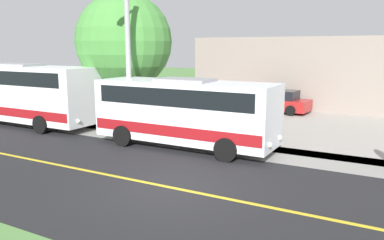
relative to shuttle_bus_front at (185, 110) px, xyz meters
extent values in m
plane|color=#548442|center=(4.47, 2.09, -1.60)|extent=(120.00, 120.00, 0.00)
cube|color=black|center=(4.47, 2.09, -1.59)|extent=(8.00, 100.00, 0.01)
cube|color=gray|center=(-0.73, 2.09, -1.60)|extent=(2.40, 100.00, 0.01)
cube|color=#9E9991|center=(-7.93, 5.09, -1.60)|extent=(14.00, 36.00, 0.01)
cube|color=gold|center=(4.47, 2.09, -1.59)|extent=(0.16, 100.00, 0.00)
cube|color=white|center=(0.00, 0.00, -0.03)|extent=(2.35, 7.74, 2.44)
cube|color=maroon|center=(0.00, 0.00, -0.70)|extent=(2.39, 7.59, 0.44)
cube|color=black|center=(0.00, 0.00, 0.64)|extent=(2.39, 6.97, 0.70)
cube|color=gray|center=(0.00, 0.00, 1.25)|extent=(1.41, 2.32, 0.12)
cylinder|color=black|center=(-1.17, 2.40, -1.15)|extent=(0.25, 0.90, 0.90)
cylinder|color=black|center=(1.17, 2.40, -1.15)|extent=(0.25, 0.90, 0.90)
cylinder|color=black|center=(-1.17, -2.40, -1.15)|extent=(0.25, 0.90, 0.90)
cylinder|color=black|center=(1.17, -2.40, -1.15)|extent=(0.25, 0.90, 0.90)
sphere|color=#F2EACC|center=(-0.65, 3.89, -0.90)|extent=(0.20, 0.20, 0.20)
sphere|color=#F2EACC|center=(0.65, 3.89, -0.90)|extent=(0.20, 0.20, 0.20)
cube|color=white|center=(-0.09, -10.61, 0.17)|extent=(2.52, 10.15, 2.84)
cube|color=maroon|center=(-0.09, -10.61, -0.70)|extent=(2.56, 9.95, 0.44)
cube|color=black|center=(-0.09, -10.61, 1.04)|extent=(2.56, 9.14, 0.70)
cube|color=gray|center=(-0.09, -10.61, 1.65)|extent=(1.51, 3.05, 0.12)
cylinder|color=black|center=(-1.34, -7.47, -1.15)|extent=(0.25, 0.90, 0.90)
cylinder|color=black|center=(1.17, -7.47, -1.15)|extent=(0.25, 0.90, 0.90)
cylinder|color=black|center=(-1.34, -13.76, -1.15)|extent=(0.25, 0.90, 0.90)
sphere|color=#F2EACC|center=(-0.78, -5.52, -0.90)|extent=(0.20, 0.20, 0.20)
sphere|color=#F2EACC|center=(0.61, -5.52, -0.90)|extent=(0.20, 0.20, 0.20)
cylinder|color=#9E9EA3|center=(-0.53, -3.30, 1.90)|extent=(0.24, 0.24, 7.01)
cube|color=#A51E1E|center=(-10.73, 0.65, -1.07)|extent=(2.13, 4.52, 0.70)
cube|color=black|center=(-10.71, 0.85, -0.43)|extent=(1.71, 2.53, 0.57)
cylinder|color=black|center=(-9.93, -0.78, -1.28)|extent=(0.27, 0.65, 0.64)
cylinder|color=black|center=(-11.73, -0.64, -1.28)|extent=(0.27, 0.65, 0.64)
cylinder|color=black|center=(-9.73, 1.94, -1.28)|extent=(0.27, 0.65, 0.64)
cylinder|color=black|center=(-11.52, 2.08, -1.28)|extent=(0.27, 0.65, 0.64)
cylinder|color=#4C3826|center=(-2.93, -5.43, -0.32)|extent=(0.36, 0.36, 2.55)
sphere|color=#478C3D|center=(-2.93, -5.43, 2.88)|extent=(5.13, 5.13, 5.13)
cube|color=gray|center=(-16.93, 4.94, 0.83)|extent=(10.00, 21.76, 4.86)
camera|label=1|loc=(13.95, 7.98, 2.58)|focal=36.38mm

